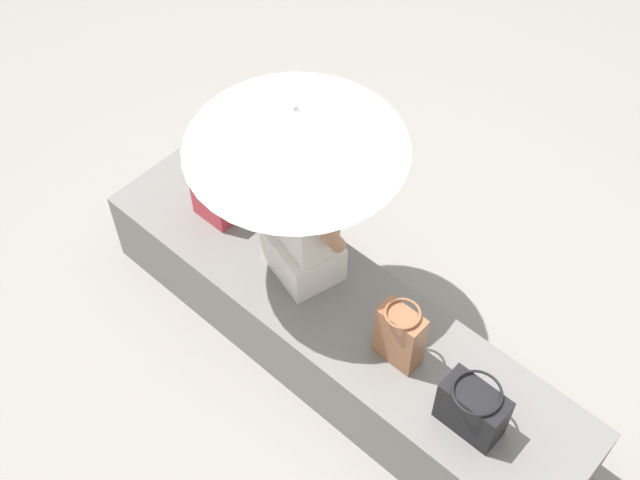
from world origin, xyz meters
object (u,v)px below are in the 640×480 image
object	(u,v)px
shoulder_bag_spare	(472,409)
handbag_black	(212,194)
person_seated	(302,216)
parasol	(296,128)
tote_bag_canvas	(400,335)

from	to	relation	value
shoulder_bag_spare	handbag_black	bearing A→B (deg)	-2.58
person_seated	handbag_black	distance (m)	0.60
person_seated	parasol	distance (m)	0.51
shoulder_bag_spare	parasol	bearing A→B (deg)	-7.81
parasol	handbag_black	distance (m)	0.90
parasol	tote_bag_canvas	size ratio (longest dim) A/B	2.97
person_seated	tote_bag_canvas	size ratio (longest dim) A/B	2.58
person_seated	parasol	size ratio (longest dim) A/B	0.87
person_seated	shoulder_bag_spare	bearing A→B (deg)	172.69
parasol	shoulder_bag_spare	size ratio (longest dim) A/B	3.67
handbag_black	shoulder_bag_spare	bearing A→B (deg)	177.42
person_seated	parasol	world-z (taller)	parasol
handbag_black	shoulder_bag_spare	distance (m)	1.64
person_seated	parasol	xyz separation A→B (m)	(0.04, -0.02, 0.51)
tote_bag_canvas	shoulder_bag_spare	xyz separation A→B (m)	(-0.43, 0.06, -0.04)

